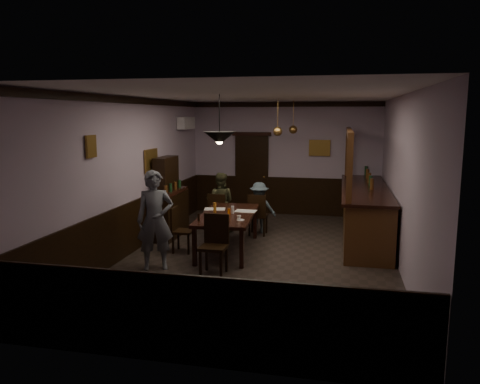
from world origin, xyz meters
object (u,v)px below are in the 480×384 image
(chair_far_right, at_px, (258,213))
(chair_side, at_px, (179,228))
(pendant_brass_far, at_px, (293,130))
(chair_near, at_px, (215,241))
(soda_can, at_px, (229,211))
(bar_counter, at_px, (365,211))
(dining_table, at_px, (228,217))
(pendant_brass_mid, at_px, (278,131))
(person_seated_left, at_px, (220,202))
(pendant_iron, at_px, (220,138))
(chair_far_left, at_px, (218,212))
(person_seated_right, at_px, (259,208))
(sideboard, at_px, (168,205))
(person_standing, at_px, (155,220))
(coffee_cup, at_px, (239,217))

(chair_far_right, relative_size, chair_side, 1.05)
(pendant_brass_far, bearing_deg, chair_near, -102.16)
(soda_can, distance_m, bar_counter, 3.09)
(dining_table, xyz_separation_m, pendant_brass_mid, (0.77, 1.42, 1.61))
(chair_side, distance_m, person_seated_left, 1.82)
(pendant_iron, distance_m, pendant_brass_far, 3.65)
(dining_table, height_order, chair_far_right, chair_far_right)
(chair_far_left, relative_size, chair_near, 0.93)
(chair_side, relative_size, person_seated_left, 0.65)
(pendant_iron, xyz_separation_m, pendant_brass_mid, (0.71, 2.22, 0.04))
(dining_table, height_order, pendant_brass_mid, pendant_brass_mid)
(chair_side, bearing_deg, person_seated_right, -34.72)
(person_seated_left, relative_size, sideboard, 0.77)
(chair_near, relative_size, chair_side, 1.13)
(bar_counter, bearing_deg, person_standing, -141.60)
(soda_can, xyz_separation_m, bar_counter, (2.62, 1.63, -0.21))
(chair_far_left, height_order, person_seated_left, person_seated_left)
(chair_side, xyz_separation_m, soda_can, (0.95, 0.18, 0.33))
(chair_far_right, bearing_deg, person_standing, 63.35)
(chair_near, height_order, pendant_brass_mid, pendant_brass_mid)
(chair_far_left, bearing_deg, soda_can, 112.81)
(person_seated_left, xyz_separation_m, pendant_iron, (0.61, -2.31, 1.57))
(bar_counter, relative_size, pendant_brass_mid, 5.18)
(person_standing, height_order, person_seated_left, person_standing)
(chair_far_left, height_order, sideboard, sideboard)
(person_standing, xyz_separation_m, pendant_brass_far, (1.93, 4.05, 1.44))
(person_seated_right, height_order, pendant_brass_far, pendant_brass_far)
(person_standing, distance_m, soda_can, 1.60)
(chair_far_left, distance_m, coffee_cup, 1.98)
(coffee_cup, xyz_separation_m, pendant_brass_mid, (0.43, 1.94, 1.50))
(chair_far_left, distance_m, chair_near, 2.63)
(pendant_iron, bearing_deg, chair_far_left, 106.19)
(pendant_brass_far, bearing_deg, chair_side, -122.09)
(chair_near, xyz_separation_m, coffee_cup, (0.24, 0.80, 0.25))
(pendant_brass_far, bearing_deg, chair_far_right, -113.03)
(dining_table, xyz_separation_m, chair_far_left, (-0.54, 1.24, -0.18))
(chair_far_left, distance_m, sideboard, 1.10)
(chair_far_left, xyz_separation_m, pendant_brass_far, (1.50, 1.49, 1.79))
(chair_near, bearing_deg, person_standing, -179.09)
(chair_far_right, distance_m, pendant_brass_far, 2.37)
(person_standing, distance_m, pendant_iron, 1.80)
(person_seated_left, height_order, pendant_iron, pendant_iron)
(person_seated_left, distance_m, pendant_brass_far, 2.53)
(chair_far_left, bearing_deg, pendant_iron, 105.27)
(pendant_iron, bearing_deg, person_seated_left, 104.68)
(person_seated_left, distance_m, person_seated_right, 0.91)
(coffee_cup, height_order, pendant_brass_far, pendant_brass_far)
(chair_near, bearing_deg, soda_can, 93.23)
(chair_far_right, relative_size, pendant_brass_mid, 1.15)
(dining_table, bearing_deg, person_standing, -126.19)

